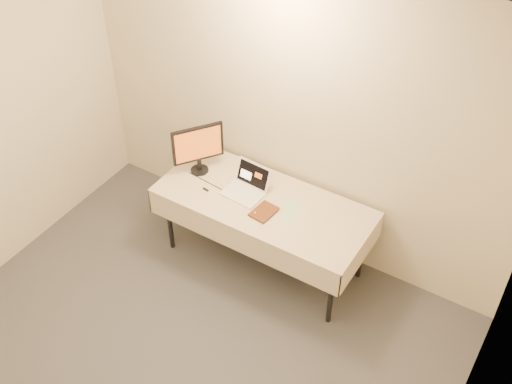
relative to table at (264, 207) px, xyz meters
The scene contains 9 objects.
back_wall 0.81m from the table, 90.00° to the left, with size 4.00×0.10×2.70m, color beige.
table is the anchor object (origin of this frame).
laptop 0.23m from the table, 168.45° to the left, with size 0.36×0.34×0.23m.
monitor 0.78m from the table, behind, with size 0.29×0.39×0.47m.
book 0.21m from the table, 94.68° to the right, with size 0.17×0.02×0.23m, color #92481A.
alarm_clock 0.50m from the table, 140.50° to the left, with size 0.14×0.09×0.06m.
clicker 0.19m from the table, 82.21° to the right, with size 0.04×0.09×0.02m, color #BABABD.
paper_form 0.27m from the table, ahead, with size 0.11×0.28×0.00m, color #AED8AC.
usb_dongle 0.53m from the table, 164.44° to the right, with size 0.06×0.02×0.01m, color black.
Camera 1 is at (2.07, -1.42, 4.37)m, focal length 45.00 mm.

